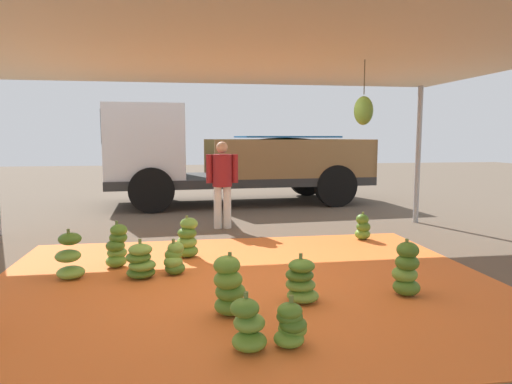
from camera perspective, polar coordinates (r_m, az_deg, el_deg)
The scene contains 16 objects.
ground_plane at distance 8.21m, azimuth -4.08°, elevation -4.88°, with size 40.00×40.00×0.00m, color brown.
tarp_orange at distance 5.32m, azimuth -1.21°, elevation -11.31°, with size 5.78×4.72×0.01m, color orange.
tent_canopy at distance 5.06m, azimuth -1.04°, elevation 17.53°, with size 8.00×7.00×2.68m.
banana_bunch_0 at distance 4.37m, azimuth -3.32°, elevation -11.69°, with size 0.41×0.42×0.60m.
banana_bunch_1 at distance 3.82m, azimuth 4.31°, elevation -16.05°, with size 0.37×0.38×0.41m.
banana_bunch_3 at distance 4.74m, azimuth 5.59°, elevation -10.96°, with size 0.42×0.42×0.50m.
banana_bunch_4 at distance 7.68m, azimuth 13.03°, elevation -4.30°, with size 0.35×0.35×0.45m.
banana_bunch_5 at distance 3.72m, azimuth -0.98°, elevation -16.20°, with size 0.35×0.37×0.47m.
banana_bunch_6 at distance 5.86m, azimuth -22.00°, elevation -7.54°, with size 0.39×0.38×0.59m.
banana_bunch_7 at distance 6.46m, azimuth -8.44°, elevation -5.75°, with size 0.42×0.42×0.58m.
banana_bunch_8 at distance 5.62m, azimuth -14.05°, elevation -8.40°, with size 0.43×0.44×0.47m.
banana_bunch_9 at distance 6.18m, azimuth -16.77°, elevation -6.50°, with size 0.33×0.37×0.59m.
banana_bunch_10 at distance 5.72m, azimuth -10.04°, elevation -8.16°, with size 0.34×0.36×0.43m.
banana_bunch_11 at distance 5.14m, azimuth 18.05°, elevation -9.18°, with size 0.35×0.35×0.60m.
cargo_truck_main at distance 11.55m, azimuth -3.69°, elevation 4.40°, with size 6.44×2.76×2.40m.
worker_0 at distance 8.37m, azimuth -4.19°, elevation 1.72°, with size 0.58×0.35×1.58m.
Camera 1 is at (-0.69, -5.01, 1.66)m, focal length 32.44 mm.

